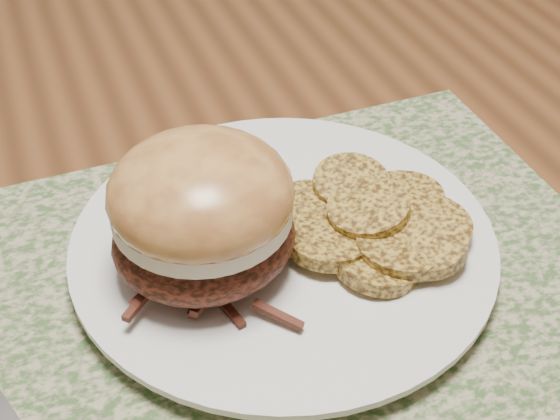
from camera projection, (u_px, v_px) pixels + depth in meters
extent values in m
cylinder|color=brown|center=(436.00, 161.00, 1.26)|extent=(0.06, 0.06, 0.71)
cube|color=#3D5B2E|center=(274.00, 288.00, 0.49)|extent=(0.45, 0.33, 0.00)
cylinder|color=white|center=(283.00, 245.00, 0.51)|extent=(0.26, 0.26, 0.02)
ellipsoid|color=black|center=(204.00, 236.00, 0.47)|extent=(0.15, 0.15, 0.05)
cylinder|color=beige|center=(202.00, 208.00, 0.46)|extent=(0.14, 0.14, 0.01)
ellipsoid|color=#BB7E3D|center=(201.00, 193.00, 0.45)|extent=(0.14, 0.14, 0.06)
cylinder|color=#B18C34|center=(311.00, 209.00, 0.52)|extent=(0.06, 0.06, 0.01)
cylinder|color=#B18C34|center=(351.00, 184.00, 0.53)|extent=(0.07, 0.07, 0.02)
cylinder|color=#B18C34|center=(399.00, 201.00, 0.53)|extent=(0.07, 0.07, 0.02)
cylinder|color=#B18C34|center=(327.00, 243.00, 0.49)|extent=(0.07, 0.07, 0.02)
cylinder|color=#B18C34|center=(369.00, 209.00, 0.50)|extent=(0.08, 0.07, 0.02)
cylinder|color=#B18C34|center=(428.00, 226.00, 0.50)|extent=(0.06, 0.06, 0.01)
cylinder|color=#B18C34|center=(377.00, 265.00, 0.48)|extent=(0.07, 0.07, 0.02)
cylinder|color=#B18C34|center=(427.00, 246.00, 0.48)|extent=(0.07, 0.07, 0.02)
cylinder|color=#B18C34|center=(322.00, 231.00, 0.50)|extent=(0.06, 0.06, 0.01)
cylinder|color=#B18C34|center=(402.00, 247.00, 0.48)|extent=(0.08, 0.07, 0.01)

